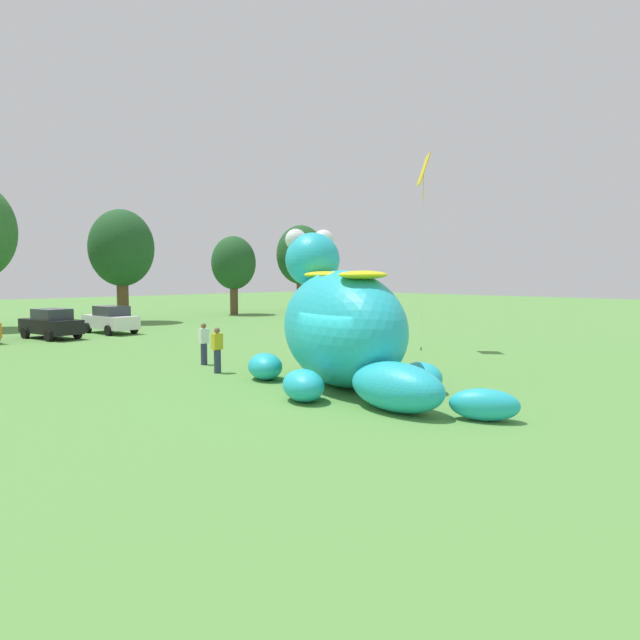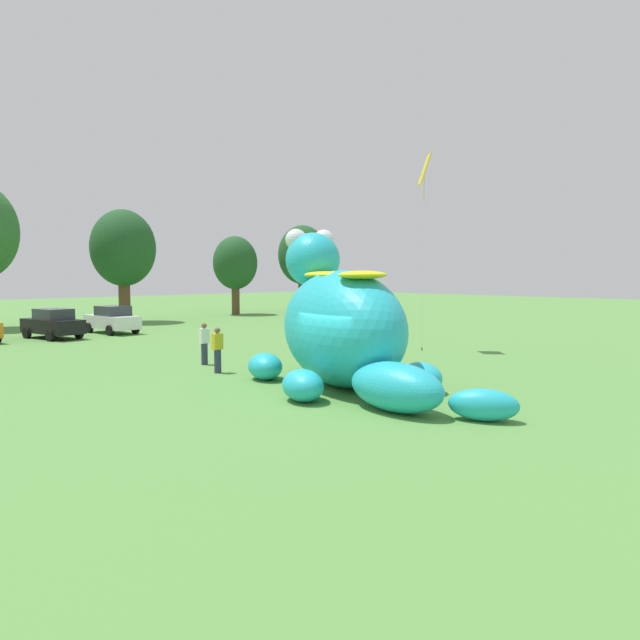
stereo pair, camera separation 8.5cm
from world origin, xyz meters
TOP-DOWN VIEW (x-y plane):
  - ground_plane at (0.00, 0.00)m, footprint 160.00×160.00m
  - giant_inflatable_creature at (1.22, 0.93)m, footprint 7.01×10.71m
  - car_black at (-0.39, 22.11)m, footprint 2.42×4.32m
  - car_white at (3.36, 22.57)m, footprint 2.16×4.21m
  - tree_centre at (7.70, 29.77)m, footprint 4.84×4.84m
  - tree_centre_right at (18.90, 30.76)m, footprint 4.03×4.03m
  - tree_mid_right at (25.76, 29.12)m, footprint 4.75×4.75m
  - spectator_near_inflatable at (0.41, 7.84)m, footprint 0.38×0.26m
  - spectator_mid_field at (-0.34, 5.82)m, footprint 0.38×0.26m
  - spectator_by_cars at (3.59, 4.35)m, footprint 0.38×0.26m
  - tethered_flying_kite at (10.36, 4.16)m, footprint 1.13×1.13m

SIDE VIEW (x-z plane):
  - ground_plane at x=0.00m, z-range 0.00..0.00m
  - spectator_near_inflatable at x=0.41m, z-range 0.00..1.71m
  - spectator_mid_field at x=-0.34m, z-range 0.00..1.71m
  - spectator_by_cars at x=3.59m, z-range 0.00..1.71m
  - car_black at x=-0.39m, z-range 0.00..1.72m
  - car_white at x=3.36m, z-range 0.00..1.72m
  - giant_inflatable_creature at x=1.22m, z-range -0.72..4.66m
  - tree_centre_right at x=18.90m, z-range 1.10..8.25m
  - tree_mid_right at x=25.76m, z-range 1.30..9.74m
  - tree_centre at x=7.70m, z-range 1.32..9.92m
  - tethered_flying_kite at x=10.36m, z-range 3.80..13.15m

